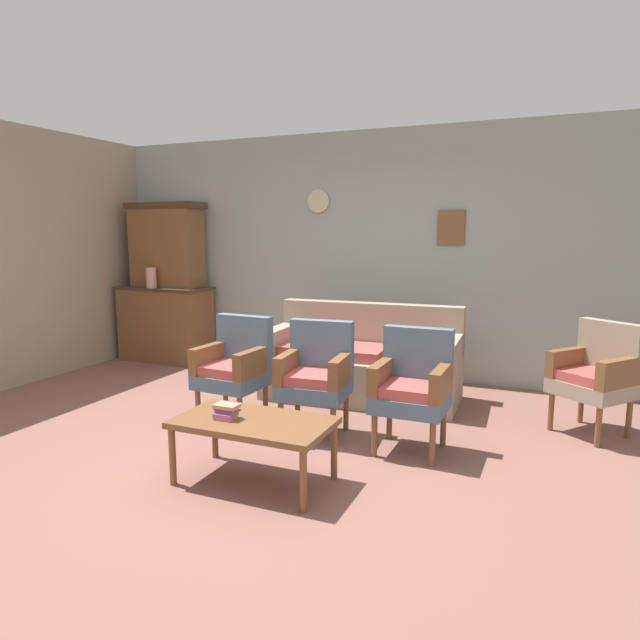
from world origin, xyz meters
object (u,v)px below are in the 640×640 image
(armchair_near_couch_end, at_px, (316,373))
(wingback_chair_by_fireplace, at_px, (596,373))
(vase_on_cabinet, at_px, (151,278))
(coffee_table, at_px, (254,426))
(floral_couch, at_px, (363,365))
(armchair_row_middle, at_px, (412,384))
(armchair_near_cabinet, at_px, (235,365))
(side_cabinet, at_px, (166,324))
(book_stack_on_table, at_px, (226,411))

(armchair_near_couch_end, xyz_separation_m, wingback_chair_by_fireplace, (2.05, 0.88, 0.00))
(vase_on_cabinet, distance_m, coffee_table, 3.79)
(vase_on_cabinet, relative_size, coffee_table, 0.25)
(floral_couch, relative_size, armchair_row_middle, 2.10)
(armchair_near_cabinet, bearing_deg, side_cabinet, 140.61)
(side_cabinet, relative_size, armchair_near_cabinet, 1.28)
(armchair_near_cabinet, height_order, book_stack_on_table, armchair_near_cabinet)
(side_cabinet, distance_m, vase_on_cabinet, 0.62)
(vase_on_cabinet, relative_size, armchair_near_couch_end, 0.28)
(floral_couch, relative_size, book_stack_on_table, 11.64)
(armchair_near_cabinet, xyz_separation_m, wingback_chair_by_fireplace, (2.79, 0.89, 0.00))
(side_cabinet, relative_size, book_stack_on_table, 7.13)
(armchair_row_middle, xyz_separation_m, coffee_table, (-0.80, -0.94, -0.12))
(floral_couch, distance_m, book_stack_on_table, 2.13)
(side_cabinet, bearing_deg, armchair_near_cabinet, -39.39)
(armchair_near_couch_end, height_order, armchair_row_middle, same)
(side_cabinet, xyz_separation_m, wingback_chair_by_fireplace, (4.83, -0.78, 0.03))
(side_cabinet, distance_m, armchair_near_couch_end, 3.23)
(side_cabinet, xyz_separation_m, book_stack_on_table, (2.59, -2.68, 0.00))
(floral_couch, height_order, armchair_near_couch_end, same)
(side_cabinet, height_order, floral_couch, side_cabinet)
(vase_on_cabinet, xyz_separation_m, armchair_near_couch_end, (2.83, -1.48, -0.56))
(side_cabinet, bearing_deg, armchair_row_middle, -25.33)
(side_cabinet, xyz_separation_m, armchair_row_middle, (3.56, -1.69, 0.03))
(wingback_chair_by_fireplace, height_order, coffee_table, wingback_chair_by_fireplace)
(vase_on_cabinet, height_order, wingback_chair_by_fireplace, vase_on_cabinet)
(armchair_near_cabinet, relative_size, armchair_near_couch_end, 1.00)
(armchair_near_couch_end, xyz_separation_m, book_stack_on_table, (-0.19, -1.02, -0.03))
(vase_on_cabinet, xyz_separation_m, floral_couch, (2.85, -0.39, -0.73))
(side_cabinet, xyz_separation_m, vase_on_cabinet, (-0.05, -0.18, 0.59))
(armchair_near_cabinet, xyz_separation_m, armchair_row_middle, (1.53, -0.01, 0.00))
(floral_couch, relative_size, armchair_near_cabinet, 2.10)
(vase_on_cabinet, distance_m, armchair_near_couch_end, 3.24)
(side_cabinet, relative_size, floral_couch, 0.61)
(floral_couch, bearing_deg, armchair_near_cabinet, -124.43)
(side_cabinet, relative_size, coffee_table, 1.16)
(floral_couch, bearing_deg, armchair_row_middle, -55.72)
(wingback_chair_by_fireplace, bearing_deg, armchair_near_cabinet, -162.22)
(armchair_near_cabinet, bearing_deg, vase_on_cabinet, 144.38)
(armchair_row_middle, bearing_deg, coffee_table, -130.43)
(side_cabinet, height_order, book_stack_on_table, side_cabinet)
(vase_on_cabinet, height_order, coffee_table, vase_on_cabinet)
(side_cabinet, distance_m, armchair_near_cabinet, 2.64)
(vase_on_cabinet, distance_m, wingback_chair_by_fireplace, 4.94)
(vase_on_cabinet, relative_size, armchair_row_middle, 0.28)
(armchair_row_middle, relative_size, wingback_chair_by_fireplace, 1.00)
(wingback_chair_by_fireplace, distance_m, coffee_table, 2.77)
(floral_couch, relative_size, coffee_table, 1.89)
(armchair_row_middle, height_order, wingback_chair_by_fireplace, same)
(armchair_near_cabinet, relative_size, coffee_table, 0.90)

